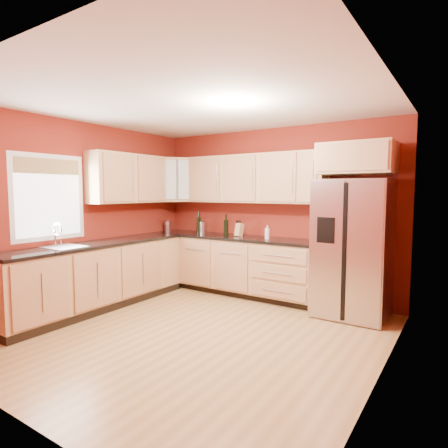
{
  "coord_description": "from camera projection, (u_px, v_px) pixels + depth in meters",
  "views": [
    {
      "loc": [
        2.6,
        -3.31,
        1.63
      ],
      "look_at": [
        -0.18,
        0.9,
        1.19
      ],
      "focal_mm": 30.0,
      "sensor_mm": 36.0,
      "label": 1
    }
  ],
  "objects": [
    {
      "name": "floor",
      "position": [
        194.0,
        332.0,
        4.32
      ],
      "size": [
        4.0,
        4.0,
        0.0
      ],
      "primitive_type": "plane",
      "color": "#A0743E",
      "rests_on": "ground"
    },
    {
      "name": "ceiling",
      "position": [
        192.0,
        102.0,
        4.1
      ],
      "size": [
        4.0,
        4.0,
        0.0
      ],
      "primitive_type": "plane",
      "color": "silver",
      "rests_on": "wall_back"
    },
    {
      "name": "wall_back",
      "position": [
        272.0,
        212.0,
        5.87
      ],
      "size": [
        4.0,
        0.04,
        2.6
      ],
      "primitive_type": "cube",
      "color": "maroon",
      "rests_on": "floor"
    },
    {
      "name": "wall_front",
      "position": [
        12.0,
        240.0,
        2.55
      ],
      "size": [
        4.0,
        0.04,
        2.6
      ],
      "primitive_type": "cube",
      "color": "maroon",
      "rests_on": "floor"
    },
    {
      "name": "wall_left",
      "position": [
        82.0,
        215.0,
        5.31
      ],
      "size": [
        0.04,
        4.0,
        2.6
      ],
      "primitive_type": "cube",
      "color": "maroon",
      "rests_on": "floor"
    },
    {
      "name": "wall_right",
      "position": [
        383.0,
        231.0,
        3.11
      ],
      "size": [
        0.04,
        4.0,
        2.6
      ],
      "primitive_type": "cube",
      "color": "maroon",
      "rests_on": "floor"
    },
    {
      "name": "base_cabinets_back",
      "position": [
        232.0,
        266.0,
        6.0
      ],
      "size": [
        2.9,
        0.6,
        0.88
      ],
      "primitive_type": "cube",
      "color": "#A3844F",
      "rests_on": "floor"
    },
    {
      "name": "base_cabinets_left",
      "position": [
        97.0,
        277.0,
        5.22
      ],
      "size": [
        0.6,
        2.8,
        0.88
      ],
      "primitive_type": "cube",
      "color": "#A3844F",
      "rests_on": "floor"
    },
    {
      "name": "countertop_back",
      "position": [
        232.0,
        237.0,
        5.95
      ],
      "size": [
        2.9,
        0.62,
        0.04
      ],
      "primitive_type": "cube",
      "color": "black",
      "rests_on": "base_cabinets_back"
    },
    {
      "name": "countertop_left",
      "position": [
        97.0,
        244.0,
        5.17
      ],
      "size": [
        0.62,
        2.8,
        0.04
      ],
      "primitive_type": "cube",
      "color": "black",
      "rests_on": "base_cabinets_left"
    },
    {
      "name": "upper_cabinets_back",
      "position": [
        253.0,
        179.0,
        5.83
      ],
      "size": [
        2.3,
        0.33,
        0.75
      ],
      "primitive_type": "cube",
      "color": "#A3844F",
      "rests_on": "wall_back"
    },
    {
      "name": "upper_cabinets_left",
      "position": [
        128.0,
        179.0,
        5.77
      ],
      "size": [
        0.33,
        1.35,
        0.75
      ],
      "primitive_type": "cube",
      "color": "#A3844F",
      "rests_on": "wall_left"
    },
    {
      "name": "corner_upper_cabinet",
      "position": [
        176.0,
        180.0,
        6.47
      ],
      "size": [
        0.67,
        0.67,
        0.75
      ],
      "primitive_type": "cube",
      "rotation": [
        0.0,
        0.0,
        0.79
      ],
      "color": "#A3844F",
      "rests_on": "wall_back"
    },
    {
      "name": "over_fridge_cabinet",
      "position": [
        357.0,
        159.0,
        4.82
      ],
      "size": [
        0.92,
        0.6,
        0.4
      ],
      "primitive_type": "cube",
      "color": "#A3844F",
      "rests_on": "wall_back"
    },
    {
      "name": "refrigerator",
      "position": [
        353.0,
        248.0,
        4.86
      ],
      "size": [
        0.9,
        0.75,
        1.78
      ],
      "primitive_type": "cube",
      "color": "#A7A7AB",
      "rests_on": "floor"
    },
    {
      "name": "window",
      "position": [
        49.0,
        197.0,
        4.86
      ],
      "size": [
        0.03,
        0.9,
        1.0
      ],
      "primitive_type": "cube",
      "color": "white",
      "rests_on": "wall_left"
    },
    {
      "name": "sink_faucet",
      "position": [
        64.0,
        235.0,
        4.74
      ],
      "size": [
        0.5,
        0.42,
        0.3
      ],
      "primitive_type": null,
      "color": "white",
      "rests_on": "countertop_left"
    },
    {
      "name": "canister_left",
      "position": [
        168.0,
        226.0,
        6.6
      ],
      "size": [
        0.13,
        0.13,
        0.19
      ],
      "primitive_type": "cylinder",
      "rotation": [
        0.0,
        0.0,
        -0.15
      ],
      "color": "#A7A7AB",
      "rests_on": "countertop_back"
    },
    {
      "name": "canister_right",
      "position": [
        203.0,
        228.0,
        6.29
      ],
      "size": [
        0.15,
        0.15,
        0.2
      ],
      "primitive_type": "cylinder",
      "rotation": [
        0.0,
        0.0,
        -0.3
      ],
      "color": "#A7A7AB",
      "rests_on": "countertop_back"
    },
    {
      "name": "wine_bottle_a",
      "position": [
        199.0,
        222.0,
        6.3
      ],
      "size": [
        0.11,
        0.11,
        0.37
      ],
      "primitive_type": null,
      "rotation": [
        0.0,
        0.0,
        0.37
      ],
      "color": "black",
      "rests_on": "countertop_back"
    },
    {
      "name": "wine_bottle_b",
      "position": [
        226.0,
        225.0,
        6.06
      ],
      "size": [
        0.09,
        0.09,
        0.34
      ],
      "primitive_type": null,
      "rotation": [
        0.0,
        0.0,
        -0.25
      ],
      "color": "black",
      "rests_on": "countertop_back"
    },
    {
      "name": "knife_block",
      "position": [
        239.0,
        230.0,
        5.91
      ],
      "size": [
        0.12,
        0.11,
        0.21
      ],
      "primitive_type": "cube",
      "rotation": [
        0.0,
        0.0,
        -0.23
      ],
      "color": "tan",
      "rests_on": "countertop_back"
    },
    {
      "name": "soap_dispenser",
      "position": [
        267.0,
        232.0,
        5.55
      ],
      "size": [
        0.09,
        0.09,
        0.2
      ],
      "primitive_type": "cylinder",
      "rotation": [
        0.0,
        0.0,
        0.32
      ],
      "color": "silver",
      "rests_on": "countertop_back"
    }
  ]
}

